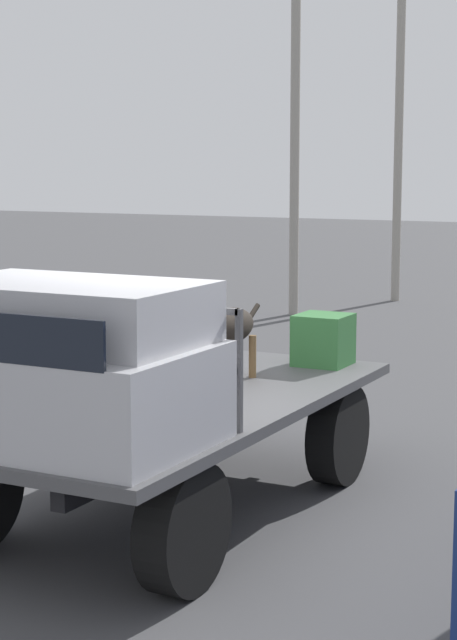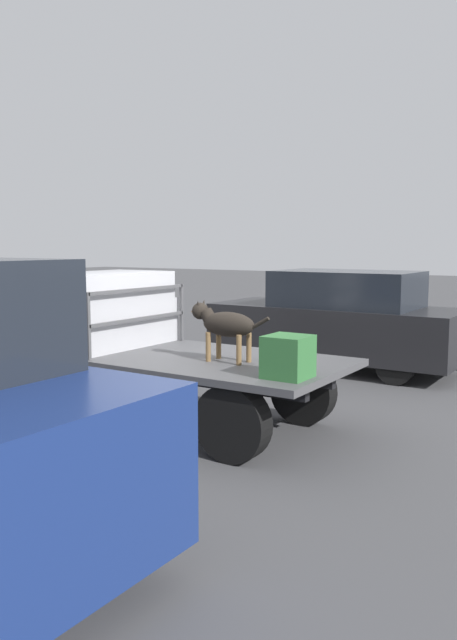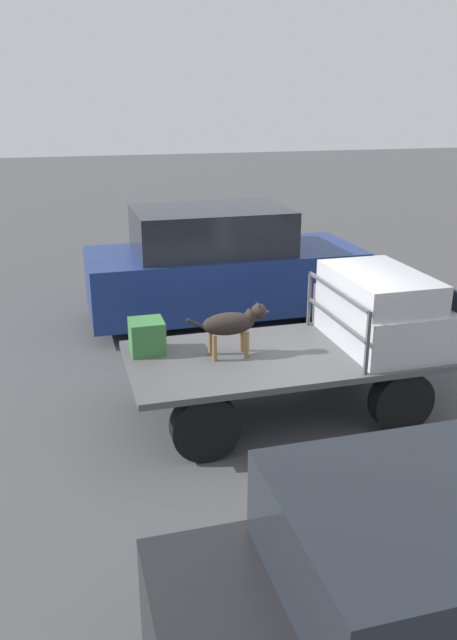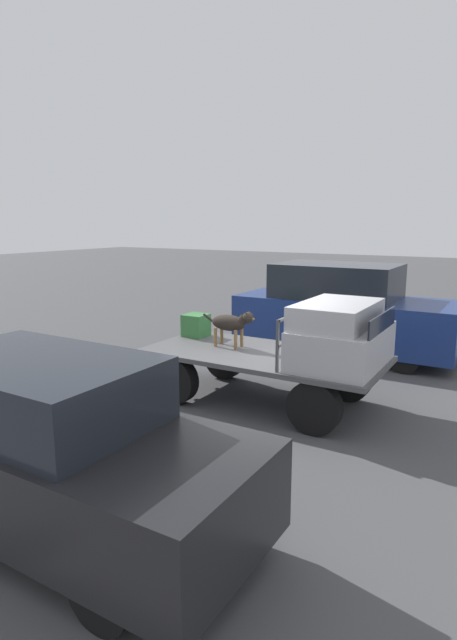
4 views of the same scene
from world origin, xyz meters
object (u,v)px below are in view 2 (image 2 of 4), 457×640
flatbed_truck (182,374)px  dog (224,324)px  cargo_crate (288,357)px  parked_sedan (338,320)px

flatbed_truck → dog: size_ratio=3.79×
cargo_crate → parked_sedan: bearing=-72.6°
flatbed_truck → parked_sedan: bearing=-92.9°
cargo_crate → parked_sedan: 5.00m
flatbed_truck → dog: 0.96m
dog → cargo_crate: (-1.04, 0.40, -0.22)m
dog → parked_sedan: size_ratio=0.24×
dog → cargo_crate: dog is taller
dog → parked_sedan: parked_sedan is taller
flatbed_truck → dog: (-0.67, 0.08, 0.68)m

